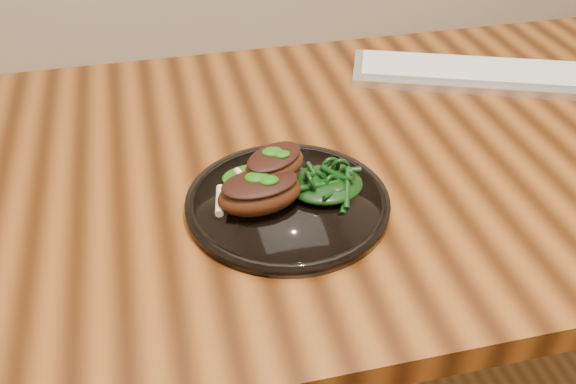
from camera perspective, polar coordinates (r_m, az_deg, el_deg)
The scene contains 7 objects.
desk at distance 1.05m, azimuth 7.44°, elevation 0.26°, with size 1.60×0.80×0.75m.
plate at distance 0.87m, azimuth -0.03°, elevation -0.94°, with size 0.28×0.28×0.02m.
lamb_chop_front at distance 0.83m, azimuth -2.57°, elevation 0.03°, with size 0.12×0.09×0.05m.
lamb_chop_back at distance 0.86m, azimuth -1.27°, elevation 2.49°, with size 0.12×0.11×0.04m.
herb_smear at distance 0.90m, azimuth -3.04°, elevation 1.47°, with size 0.09×0.06×0.01m, color #0C4107.
greens_heap at distance 0.87m, azimuth 3.38°, elevation 1.03°, with size 0.10×0.10×0.04m.
keyboard at distance 1.25m, azimuth 16.18°, elevation 10.10°, with size 0.46×0.28×0.02m.
Camera 1 is at (-0.33, -0.79, 1.29)m, focal length 40.00 mm.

